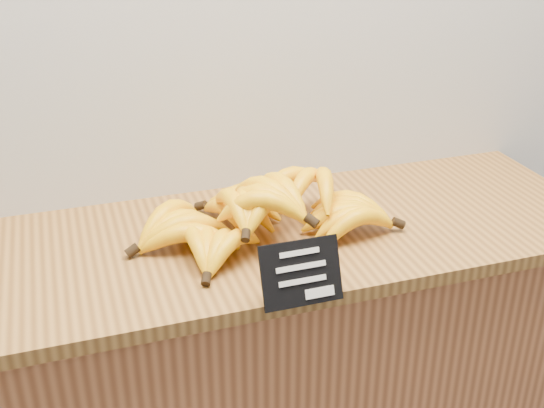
% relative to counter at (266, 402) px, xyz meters
% --- Properties ---
extents(counter, '(1.26, 0.50, 0.90)m').
position_rel_counter_xyz_m(counter, '(0.00, 0.00, 0.00)').
color(counter, '#A76136').
rests_on(counter, ground).
extents(counter_top, '(1.53, 0.54, 0.03)m').
position_rel_counter_xyz_m(counter_top, '(0.00, 0.00, 0.47)').
color(counter_top, olive).
rests_on(counter_top, counter).
extents(chalkboard_sign, '(0.15, 0.05, 0.11)m').
position_rel_counter_xyz_m(chalkboard_sign, '(-0.02, -0.27, 0.54)').
color(chalkboard_sign, black).
rests_on(chalkboard_sign, counter_top).
extents(banana_pile, '(0.58, 0.38, 0.13)m').
position_rel_counter_xyz_m(banana_pile, '(-0.02, -0.01, 0.54)').
color(banana_pile, '#FFBD0A').
rests_on(banana_pile, counter_top).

